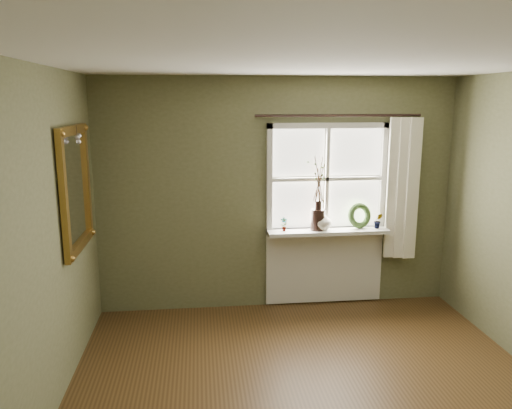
{
  "coord_description": "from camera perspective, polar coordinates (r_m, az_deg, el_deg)",
  "views": [
    {
      "loc": [
        -0.87,
        -3.16,
        2.35
      ],
      "look_at": [
        -0.33,
        1.55,
        1.35
      ],
      "focal_mm": 35.0,
      "sensor_mm": 36.0,
      "label": 1
    }
  ],
  "objects": [
    {
      "name": "gilt_mirror",
      "position": [
        4.71,
        -19.9,
        1.77
      ],
      "size": [
        0.1,
        0.93,
        1.11
      ],
      "color": "white",
      "rests_on": "wall_left"
    },
    {
      "name": "window_apron",
      "position": [
        5.89,
        7.8,
        -6.92
      ],
      "size": [
        1.36,
        0.04,
        0.88
      ],
      "primitive_type": "cube",
      "color": "silver",
      "rests_on": "ground"
    },
    {
      "name": "cream_vase",
      "position": [
        5.61,
        7.57,
        -1.79
      ],
      "size": [
        0.27,
        0.27,
        0.22
      ],
      "primitive_type": "imported",
      "rotation": [
        0.0,
        0.0,
        -0.34
      ],
      "color": "beige",
      "rests_on": "window_sill"
    },
    {
      "name": "window_sill",
      "position": [
        5.66,
        8.2,
        -3.05
      ],
      "size": [
        1.36,
        0.26,
        0.04
      ],
      "primitive_type": "cube",
      "color": "silver",
      "rests_on": "wall_back"
    },
    {
      "name": "wreath",
      "position": [
        5.77,
        11.72,
        -1.55
      ],
      "size": [
        0.32,
        0.2,
        0.3
      ],
      "primitive_type": "torus",
      "rotation": [
        1.36,
        0.0,
        0.26
      ],
      "color": "#304B21",
      "rests_on": "window_sill"
    },
    {
      "name": "dark_jug",
      "position": [
        5.6,
        7.09,
        -1.73
      ],
      "size": [
        0.2,
        0.2,
        0.24
      ],
      "primitive_type": "cylinder",
      "rotation": [
        0.0,
        0.0,
        -0.27
      ],
      "color": "black",
      "rests_on": "window_sill"
    },
    {
      "name": "ceiling",
      "position": [
        3.29,
        9.14,
        16.16
      ],
      "size": [
        4.5,
        4.5,
        0.0
      ],
      "primitive_type": "plane",
      "color": "silver",
      "rests_on": "ground"
    },
    {
      "name": "potted_plant_right",
      "position": [
        5.81,
        13.77,
        -1.8
      ],
      "size": [
        0.11,
        0.09,
        0.17
      ],
      "primitive_type": "imported",
      "rotation": [
        0.0,
        0.0,
        -0.17
      ],
      "color": "#304B21",
      "rests_on": "window_sill"
    },
    {
      "name": "curtain_rod",
      "position": [
        5.55,
        9.47,
        10.0
      ],
      "size": [
        1.84,
        0.03,
        0.03
      ],
      "primitive_type": "cylinder",
      "rotation": [
        0.0,
        1.57,
        0.0
      ],
      "color": "black",
      "rests_on": "wall_back"
    },
    {
      "name": "wall_left",
      "position": [
        3.54,
        -25.9,
        -6.57
      ],
      "size": [
        0.1,
        4.5,
        2.6
      ],
      "primitive_type": "cube",
      "color": "#5F613F",
      "rests_on": "ground"
    },
    {
      "name": "window_frame",
      "position": [
        5.64,
        8.09,
        2.93
      ],
      "size": [
        1.36,
        0.06,
        1.24
      ],
      "color": "silver",
      "rests_on": "wall_back"
    },
    {
      "name": "curtain",
      "position": [
        5.84,
        16.31,
        1.73
      ],
      "size": [
        0.36,
        0.12,
        1.59
      ],
      "primitive_type": "cube",
      "color": "white",
      "rests_on": "wall_back"
    },
    {
      "name": "potted_plant_left",
      "position": [
        5.53,
        3.22,
        -2.26
      ],
      "size": [
        0.09,
        0.06,
        0.15
      ],
      "primitive_type": "imported",
      "rotation": [
        0.0,
        0.0,
        0.09
      ],
      "color": "#304B21",
      "rests_on": "window_sill"
    },
    {
      "name": "wall_back",
      "position": [
        5.63,
        2.43,
        1.16
      ],
      "size": [
        4.0,
        0.1,
        2.6
      ],
      "primitive_type": "cube",
      "color": "#5F613F",
      "rests_on": "ground"
    }
  ]
}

